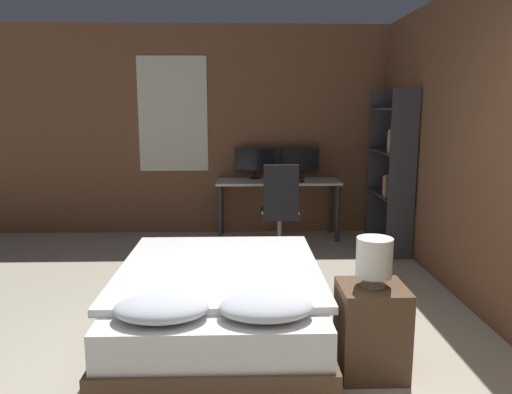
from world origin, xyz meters
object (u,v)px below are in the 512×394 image
Objects in this scene: bed at (219,304)px; monitor_left at (255,161)px; desk at (278,188)px; monitor_right at (299,160)px; nightstand at (371,330)px; keyboard at (279,182)px; computer_mouse at (302,181)px; office_chair at (280,219)px; bedside_lamp at (374,258)px; bookshelf at (393,166)px.

monitor_left reaches higher than bed.
monitor_right reaches higher than desk.
monitor_right is (-0.06, 3.52, 0.69)m from nightstand.
bed is 2.92m from desk.
nightstand is 1.09× the size of monitor_right.
monitor_left is 0.50m from keyboard.
monitor_right is (0.91, 3.00, 0.72)m from bed.
monitor_left is 0.70m from computer_mouse.
bed is at bearing -106.87° from monitor_right.
monitor_left is (-0.63, 3.52, 0.69)m from nightstand.
desk is 2.94× the size of monitor_right.
nightstand is 2.60m from office_chair.
computer_mouse reaches higher than desk.
bedside_lamp is at bearing -84.08° from desk.
desk is at bearing 77.47° from bed.
nightstand is at bearing -88.97° from monitor_right.
desk is 0.20m from keyboard.
bed is 2.99m from bookshelf.
keyboard is at bearing 96.25° from nightstand.
desk is 22.24× the size of computer_mouse.
monitor_left is 7.56× the size of computer_mouse.
office_chair reaches higher than keyboard.
bookshelf is (0.92, 2.70, 0.25)m from bedside_lamp.
bookshelf is at bearing 71.12° from bedside_lamp.
bookshelf is (1.30, 0.13, 0.59)m from office_chair.
computer_mouse is at bearing -31.77° from desk.
bed is 1.04× the size of bookshelf.
monitor_left is 1.76m from bookshelf.
nightstand is 0.55× the size of office_chair.
bookshelf is at bearing -39.56° from monitor_right.
office_chair reaches higher than computer_mouse.
keyboard is at bearing 180.00° from computer_mouse.
monitor_left is at bearing 83.45° from bed.
monitor_left is 1.00× the size of monitor_right.
bedside_lamp is 2.62m from office_chair.
bookshelf reaches higher than bedside_lamp.
bookshelf reaches higher than monitor_left.
monitor_left reaches higher than desk.
monitor_right is 0.50m from keyboard.
keyboard is (0.63, 2.65, 0.49)m from bed.
bookshelf is (1.55, -0.82, 0.02)m from monitor_left.
desk reaches higher than nightstand.
bedside_lamp reaches higher than bed.
office_chair is (-0.31, -0.95, -0.56)m from monitor_right.
office_chair is (-0.03, -0.77, -0.24)m from desk.
desk is (-0.35, 3.34, 0.36)m from nightstand.
computer_mouse is 0.04× the size of bookshelf.
desk is 0.81m from office_chair.
office_chair is at bearing -108.28° from monitor_right.
bed is at bearing -102.53° from desk.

